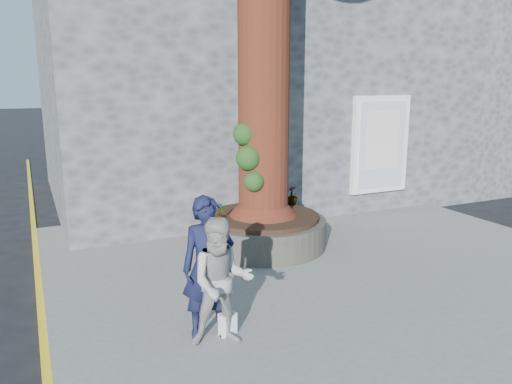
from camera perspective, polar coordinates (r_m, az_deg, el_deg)
name	(u,v)px	position (r m, az deg, el deg)	size (l,w,h in m)	color
ground	(273,302)	(7.37, 1.94, -12.42)	(120.00, 120.00, 0.00)	black
pavement	(324,260)	(8.84, 7.79, -7.76)	(9.00, 8.00, 0.12)	slate
yellow_line	(41,313)	(7.62, -23.34, -12.59)	(0.10, 30.00, 0.01)	yellow
stone_shop	(238,80)	(14.27, -2.06, 12.72)	(10.30, 8.30, 6.30)	#444749
neighbour_shop	(452,85)	(18.86, 21.44, 11.36)	(6.00, 8.00, 6.00)	#444749
planter	(263,231)	(9.23, 0.82, -4.45)	(2.30, 2.30, 0.60)	black
man	(208,267)	(5.93, -5.48, -8.58)	(0.62, 0.41, 1.71)	#121532
woman	(222,282)	(5.77, -3.93, -10.22)	(0.74, 0.57, 1.51)	#A19E9A
shopping_bag	(228,324)	(6.20, -3.27, -14.82)	(0.20, 0.12, 0.28)	white
plant_a	(220,211)	(8.75, -4.11, -2.16)	(0.18, 0.12, 0.35)	gray
plant_b	(283,190)	(10.20, 3.08, 0.23)	(0.24, 0.23, 0.43)	gray
plant_c	(292,195)	(9.87, 4.15, -0.37)	(0.21, 0.21, 0.38)	gray
plant_d	(283,193)	(10.22, 3.07, -0.12)	(0.28, 0.25, 0.31)	gray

